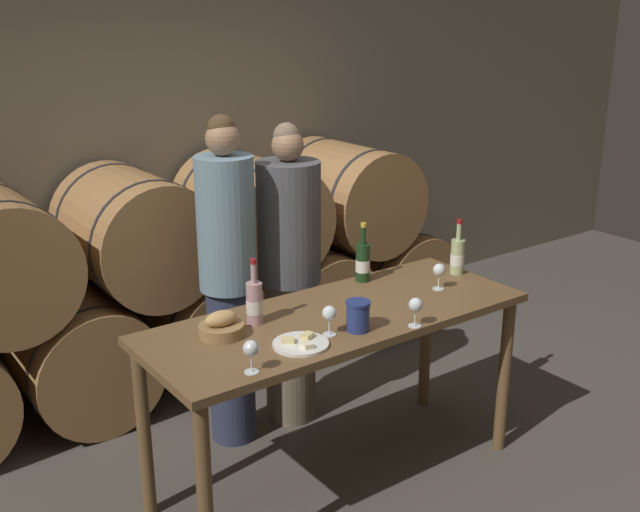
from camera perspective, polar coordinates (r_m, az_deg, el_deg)
ground_plane at (r=3.99m, az=1.26°, el=-16.51°), size 10.00×10.00×0.00m
stone_wall_back at (r=5.09m, az=-12.78°, el=10.18°), size 10.00×0.12×3.20m
barrel_stack at (r=4.81m, az=-9.29°, el=-1.66°), size 3.94×0.89×1.40m
tasting_table at (r=3.60m, az=1.35°, el=-6.09°), size 1.89×0.72×0.91m
person_left at (r=3.95m, az=-7.00°, el=-1.92°), size 0.30×0.30×1.79m
person_right at (r=4.15m, az=-2.34°, el=-1.53°), size 0.35×0.35×1.72m
wine_bottle_red at (r=3.95m, az=3.28°, el=-0.44°), size 0.08×0.08×0.32m
wine_bottle_white at (r=4.12m, az=10.43°, el=0.01°), size 0.08×0.08×0.30m
wine_bottle_rose at (r=3.42m, az=-5.02°, el=-3.53°), size 0.08×0.08×0.31m
blue_crock at (r=3.35m, az=2.91°, el=-4.49°), size 0.11×0.11×0.14m
bread_basket at (r=3.33m, az=-7.53°, el=-5.36°), size 0.20×0.20×0.12m
cheese_plate at (r=3.23m, az=-1.48°, el=-6.68°), size 0.24×0.24×0.04m
wine_glass_far_left at (r=2.97m, az=-5.28°, el=-7.11°), size 0.06×0.06×0.14m
wine_glass_left at (r=3.29m, az=0.72°, el=-4.45°), size 0.06×0.06×0.14m
wine_glass_center at (r=3.41m, az=7.29°, el=-3.80°), size 0.06×0.06×0.14m
wine_glass_right at (r=3.87m, az=9.07°, el=-1.13°), size 0.06×0.06×0.14m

